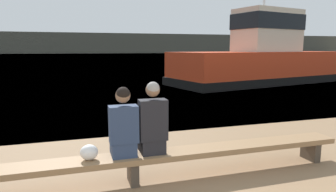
# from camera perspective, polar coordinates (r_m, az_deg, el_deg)

# --- Properties ---
(water_surface) EXTENTS (240.00, 240.00, 0.00)m
(water_surface) POSITION_cam_1_polar(r_m,az_deg,el_deg) (126.60, -16.88, 7.81)
(water_surface) COLOR #386084
(water_surface) RESTS_ON ground
(far_shoreline) EXTENTS (600.00, 12.00, 7.93)m
(far_shoreline) POSITION_cam_1_polar(r_m,az_deg,el_deg) (127.44, -16.96, 9.60)
(far_shoreline) COLOR #4C4C42
(far_shoreline) RESTS_ON ground
(bench_main) EXTENTS (6.98, 0.43, 0.42)m
(bench_main) POSITION_cam_1_polar(r_m,az_deg,el_deg) (4.49, -6.74, -12.06)
(bench_main) COLOR #8E6B47
(bench_main) RESTS_ON ground
(person_left) EXTENTS (0.40, 0.41, 1.02)m
(person_left) POSITION_cam_1_polar(r_m,az_deg,el_deg) (4.33, -8.51, -5.84)
(person_left) COLOR navy
(person_left) RESTS_ON bench_main
(person_right) EXTENTS (0.40, 0.41, 1.07)m
(person_right) POSITION_cam_1_polar(r_m,az_deg,el_deg) (4.40, -2.97, -5.19)
(person_right) COLOR black
(person_right) RESTS_ON bench_main
(shopping_bag) EXTENTS (0.25, 0.20, 0.22)m
(shopping_bag) POSITION_cam_1_polar(r_m,az_deg,el_deg) (4.38, -14.80, -10.33)
(shopping_bag) COLOR white
(shopping_bag) RESTS_ON bench_main
(tugboat_red) EXTENTS (11.20, 5.92, 7.18)m
(tugboat_red) POSITION_cam_1_polar(r_m,az_deg,el_deg) (18.12, 17.26, 6.58)
(tugboat_red) COLOR red
(tugboat_red) RESTS_ON water_surface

